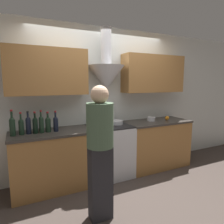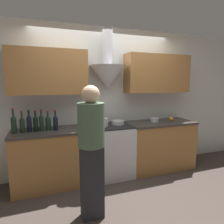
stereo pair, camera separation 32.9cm
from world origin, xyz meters
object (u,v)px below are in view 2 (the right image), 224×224
object	(u,v)px
wine_bottle_6	(56,122)
person_foreground_left	(91,146)
wine_bottle_0	(14,123)
wine_bottle_3	(36,123)
orange_fruit	(172,119)
saucepan	(155,120)
stove_range	(110,151)
mixing_bowl	(118,122)
wine_bottle_2	(29,123)
wine_bottle_1	(22,124)
wine_bottle_5	(48,122)
wine_bottle_4	(42,122)
stock_pot	(100,122)

from	to	relation	value
wine_bottle_6	person_foreground_left	size ratio (longest dim) A/B	0.20
wine_bottle_0	person_foreground_left	world-z (taller)	person_foreground_left
wine_bottle_3	orange_fruit	bearing A→B (deg)	-0.22
wine_bottle_3	saucepan	distance (m)	2.10
stove_range	mixing_bowl	world-z (taller)	mixing_bowl
wine_bottle_2	wine_bottle_1	bearing A→B (deg)	-172.94
wine_bottle_1	wine_bottle_5	world-z (taller)	wine_bottle_1
wine_bottle_2	wine_bottle_4	size ratio (longest dim) A/B	0.98
wine_bottle_5	orange_fruit	bearing A→B (deg)	-0.67
wine_bottle_4	saucepan	distance (m)	2.01
wine_bottle_1	wine_bottle_3	bearing A→B (deg)	-2.21
wine_bottle_0	wine_bottle_3	bearing A→B (deg)	1.11
wine_bottle_5	wine_bottle_6	xyz separation A→B (m)	(0.11, -0.02, 0.00)
mixing_bowl	wine_bottle_4	bearing A→B (deg)	-177.36
stove_range	mixing_bowl	distance (m)	0.51
wine_bottle_4	stock_pot	distance (m)	0.94
wine_bottle_5	orange_fruit	distance (m)	2.25
wine_bottle_6	mixing_bowl	bearing A→B (deg)	3.51
wine_bottle_0	mixing_bowl	bearing A→B (deg)	2.42
saucepan	wine_bottle_3	bearing A→B (deg)	-178.59
stock_pot	wine_bottle_0	bearing A→B (deg)	-178.21
wine_bottle_3	person_foreground_left	distance (m)	1.15
wine_bottle_0	stock_pot	world-z (taller)	wine_bottle_0
wine_bottle_0	person_foreground_left	xyz separation A→B (m)	(0.92, -0.95, -0.15)
stove_range	wine_bottle_6	world-z (taller)	wine_bottle_6
wine_bottle_4	wine_bottle_0	bearing A→B (deg)	-178.31
wine_bottle_4	person_foreground_left	distance (m)	1.11
wine_bottle_5	stock_pot	bearing A→B (deg)	1.24
wine_bottle_1	mixing_bowl	world-z (taller)	wine_bottle_1
wine_bottle_0	person_foreground_left	size ratio (longest dim) A/B	0.23
stock_pot	saucepan	world-z (taller)	stock_pot
saucepan	person_foreground_left	xyz separation A→B (m)	(-1.47, -1.01, -0.04)
stock_pot	orange_fruit	world-z (taller)	stock_pot
wine_bottle_1	wine_bottle_2	world-z (taller)	wine_bottle_2
wine_bottle_3	orange_fruit	world-z (taller)	wine_bottle_3
wine_bottle_3	wine_bottle_6	world-z (taller)	wine_bottle_3
wine_bottle_3	orange_fruit	distance (m)	2.43
stove_range	saucepan	bearing A→B (deg)	2.57
wine_bottle_2	mixing_bowl	xyz separation A→B (m)	(1.45, 0.05, -0.10)
wine_bottle_2	wine_bottle_5	xyz separation A→B (m)	(0.27, -0.00, -0.01)
wine_bottle_2	wine_bottle_5	world-z (taller)	wine_bottle_2
wine_bottle_1	wine_bottle_4	bearing A→B (deg)	-0.35
wine_bottle_1	stock_pot	bearing A→B (deg)	1.34
wine_bottle_6	orange_fruit	size ratio (longest dim) A/B	3.94
stove_range	person_foreground_left	world-z (taller)	person_foreground_left
wine_bottle_3	wine_bottle_6	size ratio (longest dim) A/B	1.02
wine_bottle_2	person_foreground_left	size ratio (longest dim) A/B	0.20
wine_bottle_1	mixing_bowl	xyz separation A→B (m)	(1.54, 0.06, -0.09)
person_foreground_left	stock_pot	bearing A→B (deg)	67.96
wine_bottle_1	stock_pot	distance (m)	1.21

